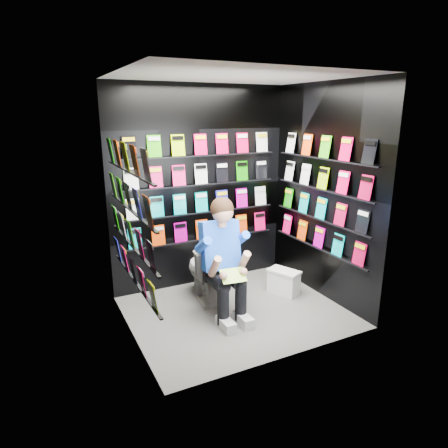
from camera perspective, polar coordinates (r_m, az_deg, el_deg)
name	(u,v)px	position (r m, az deg, el deg)	size (l,w,h in m)	color
floor	(236,312)	(4.78, 1.70, -12.41)	(2.40, 2.40, 0.00)	#5A5A58
ceiling	(238,76)	(4.23, 2.01, 20.42)	(2.40, 2.40, 0.00)	white
wall_back	(200,188)	(5.20, -3.40, 5.14)	(2.40, 0.04, 2.60)	black
wall_front	(291,226)	(3.50, 9.62, -0.30)	(2.40, 0.04, 2.60)	black
wall_left	(126,216)	(3.91, -13.84, 1.16)	(0.04, 2.00, 2.60)	black
wall_right	(324,194)	(4.99, 14.10, 4.24)	(0.04, 2.00, 2.60)	black
comics_back	(201,188)	(5.18, -3.27, 5.15)	(2.10, 0.06, 1.37)	#F60A60
comics_left	(129,215)	(3.92, -13.41, 1.28)	(0.06, 1.70, 1.37)	#F60A60
comics_right	(322,193)	(4.97, 13.84, 4.27)	(0.06, 1.70, 1.37)	#F60A60
toilet	(206,271)	(4.96, -2.65, -6.66)	(0.42, 0.75, 0.73)	white
longbox	(284,283)	(5.23, 8.51, -8.28)	(0.21, 0.38, 0.28)	white
longbox_lid	(284,271)	(5.17, 8.58, -6.70)	(0.23, 0.40, 0.03)	white
reader	(219,246)	(4.48, -0.75, -3.19)	(0.57, 0.83, 1.52)	blue
held_comic	(233,275)	(4.27, 1.32, -7.36)	(0.27, 0.01, 0.19)	green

